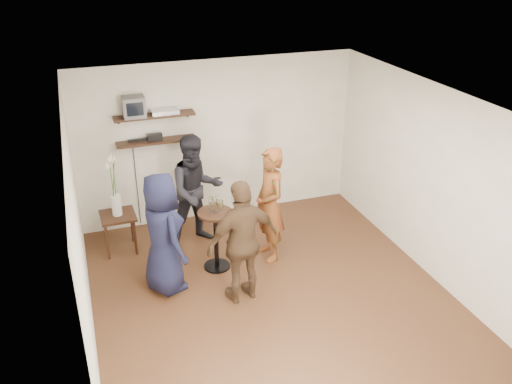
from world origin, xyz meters
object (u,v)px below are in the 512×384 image
at_px(radio, 155,137).
at_px(person_dark, 196,191).
at_px(side_table, 118,221).
at_px(person_plaid, 270,205).
at_px(person_brown, 243,242).
at_px(person_navy, 163,234).
at_px(dvd_deck, 165,112).
at_px(crt_monitor, 134,107).
at_px(drinks_table, 216,232).

relative_size(radio, person_dark, 0.13).
height_order(radio, side_table, radio).
bearing_deg(person_plaid, radio, -139.68).
bearing_deg(person_brown, radio, -83.90).
height_order(person_navy, person_brown, person_brown).
relative_size(radio, side_table, 0.37).
xyz_separation_m(dvd_deck, person_navy, (-0.42, -1.73, -1.07)).
bearing_deg(person_plaid, person_brown, -41.05).
distance_m(dvd_deck, side_table, 1.75).
bearing_deg(person_navy, crt_monitor, -17.67).
bearing_deg(person_dark, drinks_table, -90.00).
relative_size(radio, person_navy, 0.13).
bearing_deg(dvd_deck, crt_monitor, 180.00).
relative_size(crt_monitor, dvd_deck, 0.80).
height_order(person_dark, person_navy, person_dark).
bearing_deg(person_navy, person_dark, -51.57).
distance_m(side_table, person_dark, 1.21).
distance_m(crt_monitor, person_plaid, 2.45).
xyz_separation_m(crt_monitor, drinks_table, (0.79, -1.47, -1.45)).
bearing_deg(side_table, crt_monitor, 51.79).
bearing_deg(side_table, person_plaid, -23.31).
bearing_deg(side_table, person_brown, -51.11).
height_order(crt_monitor, dvd_deck, crt_monitor).
distance_m(person_dark, person_navy, 1.26).
height_order(person_plaid, person_brown, person_plaid).
bearing_deg(person_plaid, side_table, -115.66).
distance_m(dvd_deck, drinks_table, 2.01).
bearing_deg(dvd_deck, person_navy, -103.70).
relative_size(side_table, person_navy, 0.36).
height_order(dvd_deck, side_table, dvd_deck).
xyz_separation_m(drinks_table, person_dark, (-0.08, 0.80, 0.29)).
bearing_deg(person_dark, radio, 118.31).
bearing_deg(person_navy, person_brown, -139.12).
relative_size(dvd_deck, person_brown, 0.24).
height_order(radio, person_dark, person_dark).
xyz_separation_m(dvd_deck, drinks_table, (0.34, -1.47, -1.33)).
bearing_deg(radio, person_navy, -98.04).
bearing_deg(drinks_table, person_brown, -79.76).
distance_m(person_plaid, person_navy, 1.60).
bearing_deg(radio, person_plaid, -47.33).
bearing_deg(person_navy, radio, -26.52).
relative_size(dvd_deck, person_dark, 0.23).
bearing_deg(dvd_deck, side_table, -147.69).
distance_m(crt_monitor, person_brown, 2.72).
relative_size(radio, person_brown, 0.13).
relative_size(drinks_table, person_plaid, 0.52).
distance_m(side_table, person_navy, 1.30).
xyz_separation_m(drinks_table, person_brown, (0.14, -0.79, 0.26)).
bearing_deg(drinks_table, person_plaid, 2.35).
height_order(dvd_deck, person_dark, dvd_deck).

